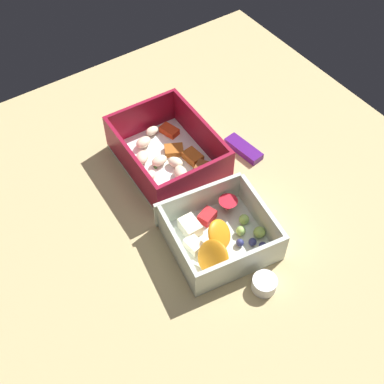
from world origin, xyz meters
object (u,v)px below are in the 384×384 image
Objects in this scene: pasta_container at (168,155)px; fruit_bowl at (219,235)px; paper_cup_liner at (262,286)px; candy_bar at (244,149)px.

pasta_container is 17.34cm from fruit_bowl.
pasta_container is 26.72cm from paper_cup_liner.
paper_cup_liner is (26.62, -2.07, -1.15)cm from pasta_container.
pasta_container reaches higher than fruit_bowl.
fruit_bowl is at bearing -5.48° from pasta_container.
candy_bar is at bearing 147.33° from paper_cup_liner.
pasta_container is at bearing -111.81° from candy_bar.
paper_cup_liner is (9.45, 0.29, -0.96)cm from fruit_bowl.
paper_cup_liner is at bearing 1.77° from fruit_bowl.
fruit_bowl is 9.50cm from paper_cup_liner.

